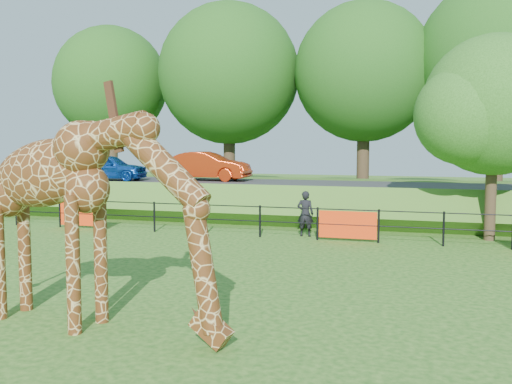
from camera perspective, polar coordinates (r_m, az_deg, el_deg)
ground at (r=12.36m, az=-10.18°, el=-10.41°), size 90.00×90.00×0.00m
giraffe at (r=10.25m, az=-15.94°, el=-2.88°), size 5.41×1.79×3.80m
perimeter_fence at (r=19.58m, az=0.40°, el=-2.94°), size 28.07×0.10×1.10m
embankment at (r=26.80m, az=4.88°, el=-0.57°), size 40.00×9.00×1.30m
road at (r=25.28m, az=4.20°, el=0.71°), size 40.00×5.00×0.12m
car_blue at (r=28.22m, az=-14.56°, el=2.41°), size 3.83×1.91×1.25m
car_red at (r=27.32m, az=-4.94°, el=2.59°), size 4.17×1.51×1.37m
visitor at (r=19.77m, az=4.95°, el=-2.17°), size 0.58×0.38×1.59m
tree_east at (r=20.39m, az=22.94°, el=7.49°), size 5.40×4.71×6.76m
bg_tree_line at (r=33.04m, az=10.60°, el=11.80°), size 37.30×8.80×11.82m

